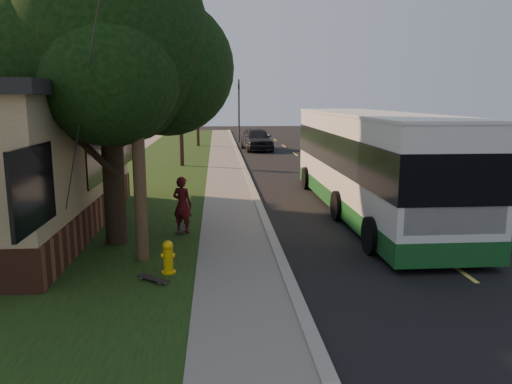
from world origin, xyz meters
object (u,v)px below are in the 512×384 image
utility_pole (134,64)px  fire_hydrant (168,257)px  traffic_signal (239,106)px  skateboard_main (183,229)px  dumpster (4,210)px  bare_tree_near (181,129)px  skateboarder (182,205)px  distant_car (257,139)px  skateboard_spare (153,279)px  bare_tree_far (198,122)px  transit_bus (370,160)px  leafy_tree (109,46)px

utility_pole → fire_hydrant: bearing=-54.6°
traffic_signal → utility_pole: bearing=-96.6°
skateboard_main → traffic_signal: bearing=84.4°
fire_hydrant → dumpster: (-5.02, 3.83, 0.30)m
fire_hydrant → traffic_signal: 34.25m
bare_tree_near → skateboard_main: bearing=-86.0°
bare_tree_near → skateboarder: 14.72m
utility_pole → skateboard_main: bearing=72.5°
skateboarder → distant_car: (4.00, 23.53, -0.04)m
skateboard_main → skateboard_spare: bearing=-95.4°
bare_tree_far → dumpster: 26.61m
skateboarder → traffic_signal: bearing=-67.7°
utility_pole → transit_bus: 8.91m
bare_tree_far → bare_tree_near: bearing=-92.4°
utility_pole → skateboard_spare: size_ratio=12.48×
dumpster → skateboarder: bearing=-5.1°
traffic_signal → distant_car: size_ratio=1.10×
utility_pole → traffic_signal: utility_pole is taller
bare_tree_near → skateboard_main: (1.00, -14.45, -2.02)m
leafy_tree → traffic_signal: size_ratio=1.42×
leafy_tree → bare_tree_near: size_ratio=1.81×
traffic_signal → skateboard_spare: 34.80m
traffic_signal → distant_car: (1.00, -7.10, -2.31)m
fire_hydrant → bare_tree_far: (-0.40, 30.00, 1.57)m
leafy_tree → skateboard_main: (1.67, 0.90, -5.04)m
transit_bus → skateboarder: 6.69m
leafy_tree → skateboard_spare: bearing=-67.7°
bare_tree_near → dumpster: bare_tree_near is taller
bare_tree_near → distant_car: (5.00, 8.90, -1.30)m
skateboarder → skateboard_spare: skateboarder is taller
fire_hydrant → transit_bus: transit_bus is taller
leafy_tree → skateboarder: (1.67, 0.72, -4.28)m
skateboard_spare → dumpster: 6.44m
utility_pole → bare_tree_near: 17.19m
bare_tree_near → bare_tree_far: 12.01m
leafy_tree → traffic_signal: bearing=81.5°
skateboard_main → dumpster: (-5.12, 0.27, 0.60)m
skateboard_main → distant_car: bearing=80.3°
utility_pole → skateboarder: size_ratio=5.55×
dumpster → distant_car: 24.81m
leafy_tree → skateboard_spare: (1.29, -3.15, -5.04)m
utility_pole → transit_bus: utility_pole is taller
bare_tree_far → skateboard_main: (0.50, -26.45, -1.87)m
traffic_signal → skateboarder: bearing=-95.6°
traffic_signal → skateboard_spare: (-3.38, -34.50, -3.04)m
fire_hydrant → skateboard_spare: size_ratio=1.02×
skateboard_spare → distant_car: bearing=80.9°
skateboard_spare → skateboard_main: bearing=84.6°
traffic_signal → skateboard_spare: traffic_signal is taller
skateboard_main → leafy_tree: bearing=-151.6°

